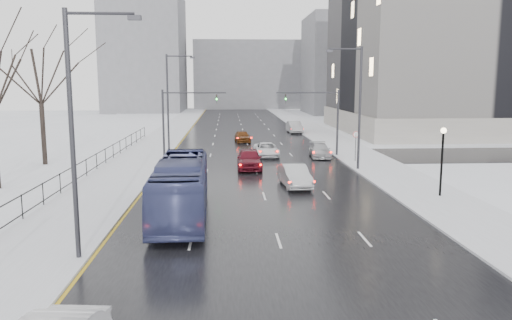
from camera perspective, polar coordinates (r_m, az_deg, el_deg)
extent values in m
cube|color=black|center=(60.34, -1.08, 2.07)|extent=(16.00, 150.00, 0.04)
cube|color=black|center=(48.46, -0.53, 0.38)|extent=(130.00, 10.00, 0.04)
cube|color=silver|center=(60.85, -11.02, 2.02)|extent=(5.00, 150.00, 0.16)
cube|color=silver|center=(61.63, 8.73, 2.17)|extent=(5.00, 150.00, 0.16)
cube|color=white|center=(62.84, -19.63, 1.87)|extent=(14.00, 150.00, 0.12)
cube|color=black|center=(32.26, -22.63, -2.16)|extent=(0.04, 70.00, 0.05)
cube|color=black|center=(32.45, -22.52, -3.89)|extent=(0.04, 70.00, 0.05)
cylinder|color=black|center=(32.37, -22.56, -3.20)|extent=(0.06, 0.06, 1.30)
cylinder|color=#2D2D33|center=(41.33, 11.77, 5.66)|extent=(0.20, 0.20, 10.00)
cylinder|color=#2D2D33|center=(41.04, 10.19, 12.39)|extent=(2.60, 0.12, 0.12)
cube|color=#2D2D33|center=(40.75, 8.37, 12.25)|extent=(0.50, 0.25, 0.18)
cylinder|color=#2D2D33|center=(20.90, -20.28, 2.25)|extent=(0.20, 0.20, 10.00)
cylinder|color=#2D2D33|center=(20.60, -17.43, 15.70)|extent=(2.60, 0.12, 0.12)
cube|color=#2D2D33|center=(20.32, -13.72, 15.52)|extent=(0.50, 0.25, 0.18)
cylinder|color=#2D2D33|center=(52.27, -10.05, 6.36)|extent=(0.20, 0.20, 10.00)
cylinder|color=#2D2D33|center=(52.15, -8.75, 11.66)|extent=(2.60, 0.12, 0.12)
cube|color=#2D2D33|center=(52.04, -7.29, 11.53)|extent=(0.50, 0.25, 0.18)
cylinder|color=black|center=(33.08, 20.45, -0.45)|extent=(0.14, 0.14, 4.00)
sphere|color=#FFE5B2|center=(32.82, 20.65, 3.17)|extent=(0.36, 0.36, 0.36)
cylinder|color=#2D2D33|center=(49.20, 9.30, 4.18)|extent=(0.20, 0.20, 6.50)
cylinder|color=#2D2D33|center=(48.49, 5.90, 7.67)|extent=(6.00, 0.12, 0.12)
imported|color=#2D2D33|center=(48.22, 3.40, 6.98)|extent=(0.15, 0.18, 0.90)
sphere|color=#19FF33|center=(48.07, 3.43, 6.98)|extent=(0.16, 0.16, 0.16)
cylinder|color=#2D2D33|center=(48.42, -10.55, 4.07)|extent=(0.20, 0.20, 6.50)
cylinder|color=#2D2D33|center=(47.98, -7.06, 7.64)|extent=(6.00, 0.12, 0.12)
imported|color=#2D2D33|center=(47.90, -4.52, 6.96)|extent=(0.15, 0.18, 0.90)
sphere|color=#19FF33|center=(47.75, -4.52, 6.95)|extent=(0.16, 0.16, 0.16)
cylinder|color=#2D2D33|center=(45.72, 11.31, 1.45)|extent=(0.06, 0.06, 2.50)
cylinder|color=white|center=(45.58, 11.35, 2.88)|extent=(0.60, 0.03, 0.60)
torus|color=#B20C0C|center=(45.58, 11.35, 2.88)|extent=(0.58, 0.06, 0.58)
cube|color=gray|center=(81.10, 24.63, 11.52)|extent=(40.00, 30.00, 24.00)
cube|color=gray|center=(81.16, 24.15, 4.11)|extent=(40.60, 30.60, 3.00)
cube|color=slate|center=(118.85, 11.69, 10.58)|extent=(24.00, 20.00, 22.00)
cube|color=slate|center=(126.59, -12.50, 11.80)|extent=(18.00, 22.00, 28.00)
cube|color=slate|center=(140.02, -0.71, 9.66)|extent=(30.00, 18.00, 18.00)
imported|color=#3B4173|center=(27.11, -8.54, -3.15)|extent=(2.94, 11.30, 3.13)
imported|color=#5A0F1B|center=(41.39, -0.76, 0.13)|extent=(2.05, 5.02, 1.71)
imported|color=#A9ABAD|center=(34.58, 4.45, -1.80)|extent=(2.01, 4.76, 1.53)
imported|color=white|center=(48.43, 1.21, 1.20)|extent=(2.40, 4.90, 1.34)
imported|color=#A9AAAE|center=(48.26, 7.30, 1.09)|extent=(2.12, 4.67, 1.33)
imported|color=#582C0F|center=(59.81, -1.56, 2.71)|extent=(2.05, 4.27, 1.41)
imported|color=#A4A3A8|center=(71.20, 4.40, 3.77)|extent=(1.99, 5.00, 1.62)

